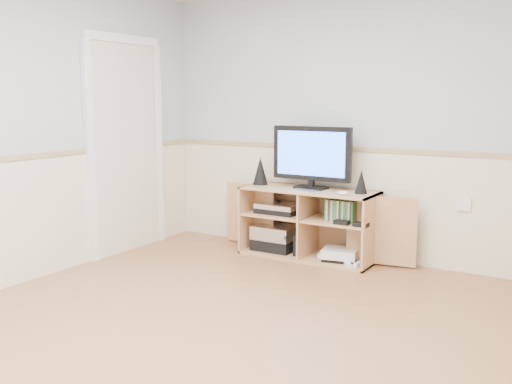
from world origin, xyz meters
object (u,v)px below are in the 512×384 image
Objects in this scene: keyboard at (305,191)px; monitor at (312,155)px; media_cabinet at (311,221)px; game_consoles at (339,255)px.

monitor is at bearing 109.49° from keyboard.
game_consoles is (0.33, -0.07, -0.26)m from media_cabinet.
game_consoles is at bearing -11.87° from media_cabinet.
media_cabinet is at bearing 109.16° from keyboard.
game_consoles is at bearing -10.51° from monitor.
media_cabinet is 2.54× the size of monitor.
keyboard is at bearing -157.01° from game_consoles.
monitor is at bearing -90.00° from media_cabinet.
media_cabinet is 0.38m from keyboard.
keyboard is (0.03, -0.20, 0.32)m from media_cabinet.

